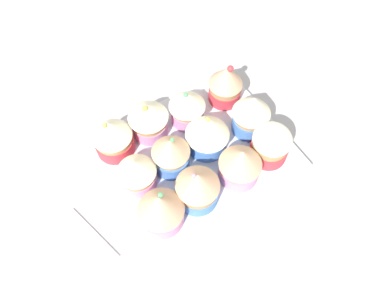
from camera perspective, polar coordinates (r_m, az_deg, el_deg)
name	(u,v)px	position (r cm, az deg, el deg)	size (l,w,h in cm)	color
ground_plane	(192,162)	(62.38, 0.00, -2.70)	(180.00, 180.00, 3.00)	#9E9EA3
baking_tray	(192,156)	(60.54, 0.00, -1.76)	(29.74, 23.17, 1.20)	silver
cupcake_0	(161,208)	(52.00, -4.68, -9.58)	(6.49, 6.49, 7.88)	pink
cupcake_1	(198,187)	(53.43, 0.84, -6.38)	(6.32, 6.32, 7.42)	#477AC6
cupcake_2	(240,164)	(55.48, 7.23, -2.94)	(6.36, 6.36, 7.07)	pink
cupcake_3	(271,144)	(58.42, 11.68, -0.01)	(5.96, 5.96, 6.28)	#D1333D
cupcake_4	(137,172)	(55.39, -8.24, -4.18)	(5.76, 5.76, 6.37)	pink
cupcake_5	(172,154)	(55.95, -3.08, -1.52)	(5.74, 5.74, 7.25)	#477AC6
cupcake_6	(206,131)	(57.52, 2.16, 1.91)	(6.78, 6.78, 7.75)	#477AC6
cupcake_7	(251,113)	(59.82, 8.84, 4.58)	(6.04, 6.04, 7.91)	#477AC6
cupcake_8	(112,136)	(58.75, -11.80, 1.11)	(6.12, 6.12, 7.22)	#D1333D
cupcake_9	(148,118)	(59.37, -6.54, 3.87)	(6.31, 6.31, 7.58)	pink
cupcake_10	(187,107)	(60.61, -0.73, 5.60)	(5.84, 5.84, 7.08)	pink
cupcake_11	(226,83)	(63.28, 5.04, 9.00)	(5.69, 5.69, 7.99)	#D1333D
napkin	(61,264)	(57.52, -19.04, -16.55)	(12.28, 10.34, 0.60)	white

